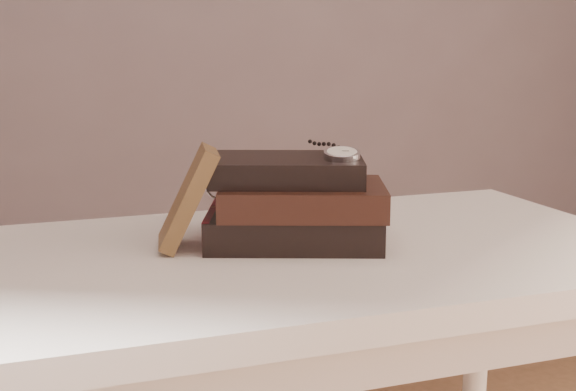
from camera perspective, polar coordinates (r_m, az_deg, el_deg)
name	(u,v)px	position (r m, az deg, el deg)	size (l,w,h in m)	color
table	(326,302)	(1.20, 2.83, -8.01)	(1.00, 0.60, 0.75)	white
book_stack	(295,203)	(1.17, 0.54, -0.59)	(0.31, 0.27, 0.13)	black
journal	(188,198)	(1.14, -7.51, -0.17)	(0.02, 0.10, 0.16)	#48311B
pocket_watch	(341,154)	(1.15, 4.00, 3.16)	(0.07, 0.16, 0.02)	silver
eyeglasses	(238,184)	(1.26, -3.78, 0.88)	(0.15, 0.16, 0.05)	silver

